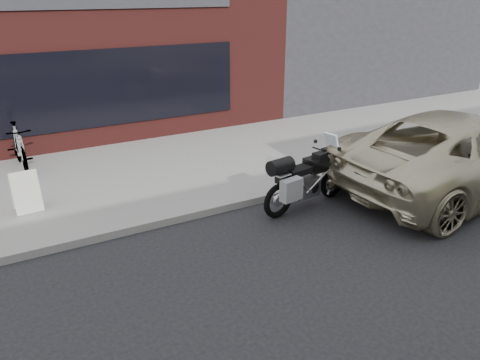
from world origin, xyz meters
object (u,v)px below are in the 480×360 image
at_px(motorcycle, 303,180).
at_px(minivan, 462,152).
at_px(bicycle_rear, 19,147).
at_px(sandwich_sign, 26,191).

distance_m(motorcycle, minivan, 3.72).
xyz_separation_m(bicycle_rear, sandwich_sign, (-0.14, -2.42, -0.15)).
bearing_deg(sandwich_sign, minivan, -24.00).
distance_m(minivan, bicycle_rear, 9.97).
relative_size(motorcycle, bicycle_rear, 1.25).
bearing_deg(sandwich_sign, motorcycle, -29.23).
bearing_deg(bicycle_rear, sandwich_sign, -96.48).
xyz_separation_m(minivan, sandwich_sign, (-8.46, 3.07, -0.30)).
xyz_separation_m(motorcycle, sandwich_sign, (-4.84, 2.27, -0.07)).
xyz_separation_m(motorcycle, minivan, (3.63, -0.80, 0.23)).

